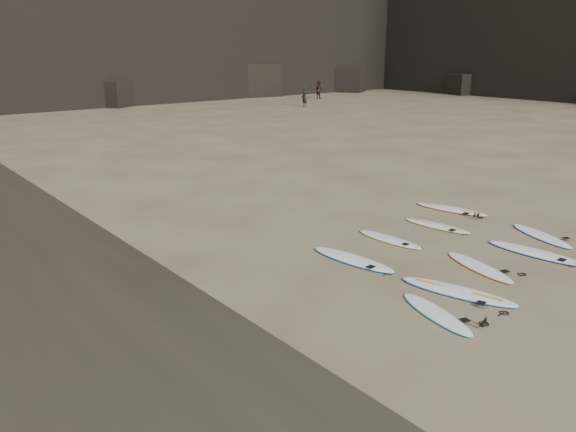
# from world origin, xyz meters

# --- Properties ---
(ground) EXTENTS (240.00, 240.00, 0.00)m
(ground) POSITION_xyz_m (0.00, 0.00, 0.00)
(ground) COLOR #897559
(ground) RESTS_ON ground
(surfboard_0) EXTENTS (1.10, 2.29, 0.08)m
(surfboard_0) POSITION_xyz_m (-3.74, -1.02, 0.04)
(surfboard_0) COLOR white
(surfboard_0) RESTS_ON ground
(surfboard_1) EXTENTS (1.38, 2.85, 0.10)m
(surfboard_1) POSITION_xyz_m (-2.43, -0.64, 0.05)
(surfboard_1) COLOR white
(surfboard_1) RESTS_ON ground
(surfboard_2) EXTENTS (1.18, 2.41, 0.08)m
(surfboard_2) POSITION_xyz_m (-0.69, -0.08, 0.04)
(surfboard_2) COLOR white
(surfboard_2) RESTS_ON ground
(surfboard_3) EXTENTS (0.87, 2.78, 0.10)m
(surfboard_3) POSITION_xyz_m (1.42, -0.48, 0.05)
(surfboard_3) COLOR white
(surfboard_3) RESTS_ON ground
(surfboard_4) EXTENTS (1.43, 2.46, 0.09)m
(surfboard_4) POSITION_xyz_m (2.98, 0.17, 0.04)
(surfboard_4) COLOR white
(surfboard_4) RESTS_ON ground
(surfboard_5) EXTENTS (0.95, 2.73, 0.10)m
(surfboard_5) POSITION_xyz_m (-2.86, 2.36, 0.05)
(surfboard_5) COLOR white
(surfboard_5) RESTS_ON ground
(surfboard_6) EXTENTS (0.68, 2.30, 0.08)m
(surfboard_6) POSITION_xyz_m (-0.83, 2.83, 0.04)
(surfboard_6) COLOR white
(surfboard_6) RESTS_ON ground
(surfboard_7) EXTENTS (0.82, 2.32, 0.08)m
(surfboard_7) POSITION_xyz_m (1.34, 2.76, 0.04)
(surfboard_7) COLOR white
(surfboard_7) RESTS_ON ground
(surfboard_8) EXTENTS (1.15, 2.69, 0.09)m
(surfboard_8) POSITION_xyz_m (3.28, 3.61, 0.05)
(surfboard_8) COLOR white
(surfboard_8) RESTS_ON ground
(person_a) EXTENTS (0.50, 0.70, 1.82)m
(person_a) POSITION_xyz_m (22.06, 33.44, 0.91)
(person_a) COLOR black
(person_a) RESTS_ON ground
(person_b) EXTENTS (0.81, 0.98, 1.87)m
(person_b) POSITION_xyz_m (28.93, 39.06, 0.94)
(person_b) COLOR black
(person_b) RESTS_ON ground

